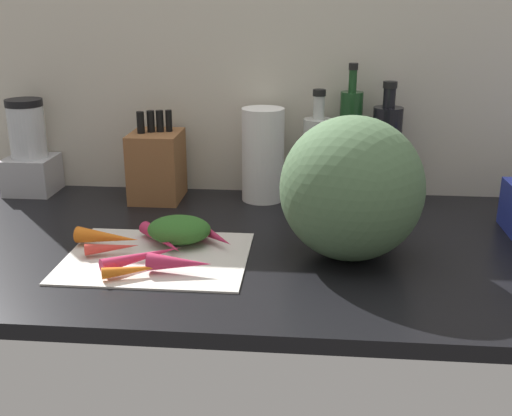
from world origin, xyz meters
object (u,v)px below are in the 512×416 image
(cutting_board, at_px, (157,256))
(winter_squash, at_px, (352,189))
(bottle_1, at_px, (350,145))
(knife_block, at_px, (157,165))
(carrot_6, at_px, (162,239))
(paper_towel_roll, at_px, (263,155))
(blender_appliance, at_px, (30,153))
(bottle_2, at_px, (386,153))
(carrot_4, at_px, (107,237))
(carrot_2, at_px, (180,263))
(bottle_0, at_px, (317,158))
(carrot_1, at_px, (112,248))
(carrot_3, at_px, (135,270))
(carrot_0, at_px, (213,235))
(carrot_5, at_px, (143,256))

(cutting_board, xyz_separation_m, winter_squash, (0.39, 0.05, 0.14))
(bottle_1, bearing_deg, knife_block, -175.39)
(carrot_6, relative_size, bottle_1, 0.48)
(paper_towel_roll, bearing_deg, blender_appliance, 179.29)
(cutting_board, bearing_deg, bottle_2, 40.10)
(cutting_board, bearing_deg, paper_towel_roll, 65.85)
(carrot_4, xyz_separation_m, paper_towel_roll, (0.30, 0.37, 0.09))
(carrot_2, distance_m, bottle_0, 0.56)
(carrot_1, height_order, carrot_6, carrot_6)
(carrot_2, relative_size, carrot_3, 1.01)
(winter_squash, bearing_deg, carrot_0, 173.23)
(carrot_1, relative_size, winter_squash, 0.37)
(carrot_2, xyz_separation_m, winter_squash, (0.32, 0.12, 0.12))
(cutting_board, bearing_deg, winter_squash, 6.84)
(carrot_6, relative_size, winter_squash, 0.58)
(cutting_board, bearing_deg, carrot_2, -50.22)
(carrot_2, bearing_deg, bottle_2, 48.88)
(carrot_4, relative_size, winter_squash, 0.48)
(bottle_2, bearing_deg, carrot_2, -131.12)
(carrot_3, distance_m, bottle_0, 0.63)
(knife_block, bearing_deg, carrot_2, -71.61)
(carrot_0, relative_size, blender_appliance, 0.53)
(carrot_3, distance_m, carrot_6, 0.15)
(carrot_5, relative_size, carrot_6, 1.01)
(carrot_4, height_order, bottle_2, bottle_2)
(carrot_5, bearing_deg, carrot_2, -22.28)
(winter_squash, height_order, paper_towel_roll, winter_squash)
(carrot_3, distance_m, carrot_4, 0.17)
(paper_towel_roll, bearing_deg, winter_squash, -60.49)
(cutting_board, relative_size, bottle_0, 1.28)
(paper_towel_roll, bearing_deg, carrot_5, -113.85)
(winter_squash, xyz_separation_m, blender_appliance, (-0.83, 0.37, -0.04))
(winter_squash, bearing_deg, knife_block, 144.39)
(carrot_3, height_order, bottle_1, bottle_1)
(carrot_0, distance_m, carrot_4, 0.22)
(carrot_1, distance_m, paper_towel_roll, 0.50)
(carrot_5, distance_m, blender_appliance, 0.63)
(carrot_5, bearing_deg, carrot_3, -90.07)
(carrot_3, xyz_separation_m, carrot_4, (-0.10, 0.14, 0.01))
(carrot_3, xyz_separation_m, bottle_2, (0.51, 0.52, 0.11))
(carrot_0, relative_size, winter_squash, 0.46)
(carrot_2, distance_m, winter_squash, 0.37)
(knife_block, bearing_deg, carrot_5, -80.26)
(blender_appliance, relative_size, bottle_0, 0.88)
(cutting_board, distance_m, carrot_1, 0.09)
(carrot_1, bearing_deg, paper_towel_roll, 56.12)
(carrot_1, relative_size, bottle_0, 0.38)
(carrot_2, distance_m, carrot_5, 0.09)
(blender_appliance, height_order, bottle_0, bottle_0)
(cutting_board, height_order, carrot_2, carrot_2)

